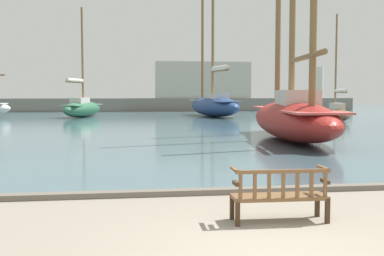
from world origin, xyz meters
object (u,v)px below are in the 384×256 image
(sailboat_far_starboard, at_px, (293,114))
(sailboat_distant_harbor, at_px, (214,104))
(park_bench, at_px, (280,194))
(sailboat_nearest_starboard, at_px, (336,113))
(sailboat_centre_channel, at_px, (82,107))

(sailboat_far_starboard, xyz_separation_m, sailboat_distant_harbor, (0.70, 22.94, 0.05))
(sailboat_far_starboard, bearing_deg, sailboat_distant_harbor, 88.25)
(park_bench, distance_m, sailboat_far_starboard, 14.20)
(sailboat_distant_harbor, distance_m, sailboat_nearest_starboard, 11.78)
(park_bench, distance_m, sailboat_distant_harbor, 36.65)
(sailboat_distant_harbor, relative_size, sailboat_centre_channel, 1.44)
(sailboat_distant_harbor, xyz_separation_m, sailboat_centre_channel, (-11.99, 0.54, -0.32))
(park_bench, xyz_separation_m, sailboat_centre_channel, (-6.24, 36.73, 0.49))
(park_bench, height_order, sailboat_distant_harbor, sailboat_distant_harbor)
(sailboat_centre_channel, bearing_deg, sailboat_far_starboard, -64.31)
(park_bench, height_order, sailboat_centre_channel, sailboat_centre_channel)
(sailboat_far_starboard, relative_size, sailboat_distant_harbor, 0.95)
(sailboat_nearest_starboard, xyz_separation_m, sailboat_centre_channel, (-19.98, 9.18, 0.24))
(sailboat_distant_harbor, xyz_separation_m, sailboat_nearest_starboard, (7.98, -8.64, -0.56))
(park_bench, height_order, sailboat_far_starboard, sailboat_far_starboard)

